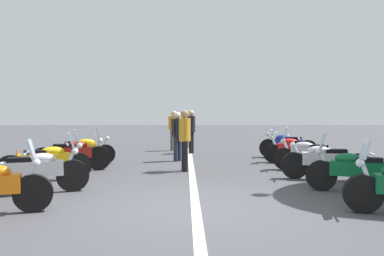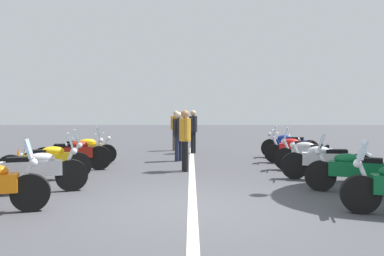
{
  "view_description": "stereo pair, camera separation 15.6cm",
  "coord_description": "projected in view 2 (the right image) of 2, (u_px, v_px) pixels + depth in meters",
  "views": [
    {
      "loc": [
        -6.55,
        0.18,
        1.66
      ],
      "look_at": [
        3.59,
        0.0,
        1.22
      ],
      "focal_mm": 36.08,
      "sensor_mm": 36.0,
      "label": 1
    },
    {
      "loc": [
        -6.55,
        0.02,
        1.66
      ],
      "look_at": [
        3.59,
        0.0,
        1.22
      ],
      "focal_mm": 36.08,
      "sensor_mm": 36.0,
      "label": 2
    }
  ],
  "objects": [
    {
      "name": "motorcycle_right_row_3",
      "position": [
        310.0,
        154.0,
        10.7
      ],
      "size": [
        0.88,
        2.0,
        1.2
      ],
      "rotation": [
        0.0,
        0.0,
        1.29
      ],
      "color": "black",
      "rests_on": "ground_plane"
    },
    {
      "name": "motorcycle_left_row_4",
      "position": [
        82.0,
        150.0,
        12.08
      ],
      "size": [
        0.82,
        2.11,
        0.98
      ],
      "rotation": [
        0.0,
        0.0,
        -1.31
      ],
      "color": "black",
      "rests_on": "ground_plane"
    },
    {
      "name": "motorcycle_right_row_1",
      "position": [
        355.0,
        171.0,
        7.72
      ],
      "size": [
        1.05,
        1.89,
        1.21
      ],
      "rotation": [
        0.0,
        0.0,
        1.12
      ],
      "color": "black",
      "rests_on": "ground_plane"
    },
    {
      "name": "lane_centre_stripe",
      "position": [
        192.0,
        176.0,
        9.91
      ],
      "size": [
        15.02,
        0.16,
        0.01
      ],
      "primitive_type": "cube",
      "color": "beige",
      "rests_on": "ground_plane"
    },
    {
      "name": "motorcycle_left_row_2",
      "position": [
        47.0,
        161.0,
        9.16
      ],
      "size": [
        1.0,
        2.04,
        1.22
      ],
      "rotation": [
        0.0,
        0.0,
        -1.19
      ],
      "color": "black",
      "rests_on": "ground_plane"
    },
    {
      "name": "motorcycle_right_row_4",
      "position": [
        296.0,
        149.0,
        12.22
      ],
      "size": [
        0.9,
        1.96,
        1.19
      ],
      "rotation": [
        0.0,
        0.0,
        1.27
      ],
      "color": "black",
      "rests_on": "ground_plane"
    },
    {
      "name": "bystander_4",
      "position": [
        193.0,
        128.0,
        15.18
      ],
      "size": [
        0.5,
        0.32,
        1.7
      ],
      "rotation": [
        0.0,
        0.0,
        4.35
      ],
      "color": "black",
      "rests_on": "ground_plane"
    },
    {
      "name": "bystander_3",
      "position": [
        176.0,
        127.0,
        16.22
      ],
      "size": [
        0.37,
        0.43,
        1.68
      ],
      "rotation": [
        0.0,
        0.0,
        3.84
      ],
      "color": "brown",
      "rests_on": "ground_plane"
    },
    {
      "name": "bystander_2",
      "position": [
        179.0,
        133.0,
        12.79
      ],
      "size": [
        0.43,
        0.37,
        1.63
      ],
      "rotation": [
        0.0,
        0.0,
        0.87
      ],
      "color": "#1E2338",
      "rests_on": "ground_plane"
    },
    {
      "name": "motorcycle_right_row_5",
      "position": [
        289.0,
        145.0,
        13.56
      ],
      "size": [
        1.0,
        1.91,
        1.01
      ],
      "rotation": [
        0.0,
        0.0,
        1.16
      ],
      "color": "black",
      "rests_on": "ground_plane"
    },
    {
      "name": "traffic_cone_0",
      "position": [
        19.0,
        160.0,
        10.89
      ],
      "size": [
        0.36,
        0.36,
        0.61
      ],
      "color": "orange",
      "rests_on": "ground_plane"
    },
    {
      "name": "ground_plane",
      "position": [
        192.0,
        208.0,
        6.62
      ],
      "size": [
        80.0,
        80.0,
        0.0
      ],
      "primitive_type": "plane",
      "color": "#424247"
    },
    {
      "name": "bystander_1",
      "position": [
        185.0,
        135.0,
        10.63
      ],
      "size": [
        0.52,
        0.32,
        1.69
      ],
      "rotation": [
        0.0,
        0.0,
        1.78
      ],
      "color": "black",
      "rests_on": "ground_plane"
    },
    {
      "name": "motorcycle_left_row_1",
      "position": [
        34.0,
        170.0,
        7.75
      ],
      "size": [
        0.95,
        2.1,
        1.22
      ],
      "rotation": [
        0.0,
        0.0,
        -1.23
      ],
      "color": "black",
      "rests_on": "ground_plane"
    },
    {
      "name": "motorcycle_right_row_2",
      "position": [
        326.0,
        161.0,
        9.26
      ],
      "size": [
        0.84,
        2.12,
        1.01
      ],
      "rotation": [
        0.0,
        0.0,
        1.33
      ],
      "color": "black",
      "rests_on": "ground_plane"
    },
    {
      "name": "motorcycle_left_row_3",
      "position": [
        73.0,
        154.0,
        10.72
      ],
      "size": [
        0.79,
        2.12,
        1.23
      ],
      "rotation": [
        0.0,
        0.0,
        -1.33
      ],
      "color": "black",
      "rests_on": "ground_plane"
    }
  ]
}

